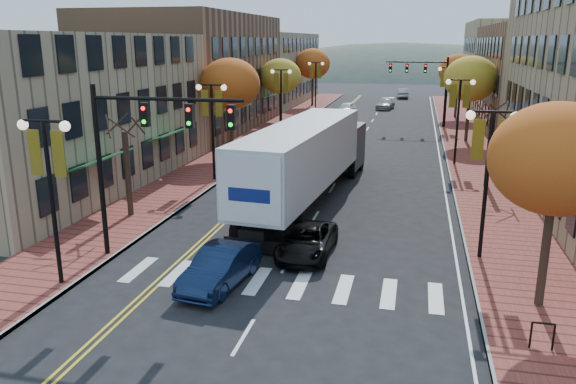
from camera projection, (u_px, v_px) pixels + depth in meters
The scene contains 31 objects.
ground at pixel (261, 307), 18.72m from camera, with size 200.00×200.00×0.00m, color black.
sidewalk_left at pixel (261, 137), 51.21m from camera, with size 4.00×85.00×0.15m, color brown.
sidewalk_right at pixel (467, 145), 47.34m from camera, with size 4.00×85.00×0.15m, color brown.
building_left_near at pixel (44, 111), 33.42m from camera, with size 12.00×22.00×9.00m, color #9E8966.
building_left_mid at pixel (191, 73), 54.80m from camera, with size 12.00×24.00×11.00m, color brown.
building_left_far at pixel (260, 68), 78.51m from camera, with size 12.00×26.00×9.50m, color #9E8966.
building_right_mid at pixel (568, 80), 52.94m from camera, with size 15.00×24.00×10.00m, color brown.
building_right_far at pixel (527, 64), 73.51m from camera, with size 15.00×20.00×11.00m, color #9E8966.
tree_left_a at pixel (128, 174), 27.59m from camera, with size 0.28×0.28×4.20m.
tree_left_b at pixel (230, 84), 41.80m from camera, with size 4.48×4.48×7.21m.
tree_left_c at pixel (281, 76), 56.96m from camera, with size 4.16×4.16×6.69m.
tree_left_d at pixel (313, 64), 73.75m from camera, with size 4.61×4.61×7.42m.
tree_right_a at pixel (557, 159), 17.34m from camera, with size 4.16×4.16×6.69m.
tree_right_b at pixel (489, 151), 33.13m from camera, with size 0.28×0.28×4.20m.
tree_right_c at pixel (471, 79), 47.34m from camera, with size 4.48×4.48×7.21m.
tree_right_d at pixel (459, 71), 62.43m from camera, with size 4.35×4.35×7.00m.
lamp_left_a at pixel (49, 171), 19.20m from camera, with size 1.96×0.36×6.05m.
lamp_left_b at pixel (212, 113), 34.26m from camera, with size 1.96×0.36×6.05m.
lamp_left_c at pixel (281, 89), 51.19m from camera, with size 1.96×0.36×6.05m.
lamp_left_d at pixel (316, 77), 68.12m from camera, with size 1.96×0.36×6.05m.
lamp_right_a at pixel (489, 156), 21.62m from camera, with size 1.96×0.36×6.05m.
lamp_right_b at pixel (459, 105), 38.56m from camera, with size 1.96×0.36×6.05m.
lamp_right_c at pixel (447, 85), 55.49m from camera, with size 1.96×0.36×6.05m.
traffic_mast_near at pixel (143, 140), 21.42m from camera, with size 6.10×0.35×7.00m.
traffic_mast_far at pixel (427, 78), 55.76m from camera, with size 6.10×0.34×7.00m.
semi_truck at pixel (309, 155), 30.25m from camera, with size 4.41×17.99×4.45m.
navy_sedan at pixel (220, 267), 20.24m from camera, with size 1.49×4.27×1.41m, color #0D1A37.
black_suv at pixel (307, 241), 23.13m from camera, with size 2.03×4.41×1.22m, color black.
car_far_white at pixel (346, 108), 67.04m from camera, with size 1.68×4.18×1.42m, color white.
car_far_silver at pixel (385, 104), 72.07m from camera, with size 1.87×4.60×1.33m, color #929399.
car_far_oncoming at pixel (403, 93), 85.67m from camera, with size 1.53×4.39×1.45m, color #AAAAB1.
Camera 1 is at (4.67, -16.43, 8.62)m, focal length 35.00 mm.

